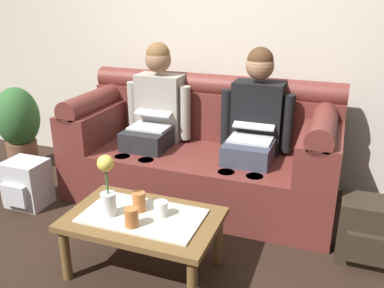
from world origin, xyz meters
TOP-DOWN VIEW (x-y plane):
  - ground_plane at (0.00, 0.00)m, footprint 14.00×14.00m
  - back_wall_patterned at (0.00, 1.70)m, footprint 6.00×0.12m
  - couch at (-0.00, 1.17)m, footprint 2.09×0.88m
  - person_left at (-0.41, 1.17)m, footprint 0.56×0.67m
  - person_right at (0.41, 1.17)m, footprint 0.56×0.67m
  - coffee_table at (0.00, 0.11)m, footprint 0.88×0.56m
  - flower_vase at (-0.18, 0.05)m, footprint 0.09×0.09m
  - cup_near_left at (-0.04, 0.15)m, footprint 0.08×0.08m
  - cup_near_right at (0.00, -0.02)m, footprint 0.08×0.08m
  - cup_far_center at (0.10, 0.14)m, footprint 0.08×0.08m
  - backpack_left at (-1.23, 0.52)m, footprint 0.30×0.30m
  - backpack_right at (1.24, 0.69)m, footprint 0.33×0.30m
  - potted_plant at (-1.80, 1.12)m, footprint 0.40×0.40m

SIDE VIEW (x-z plane):
  - ground_plane at x=0.00m, z-range 0.00..0.00m
  - backpack_left at x=-1.23m, z-range 0.00..0.37m
  - backpack_right at x=1.24m, z-range 0.00..0.41m
  - coffee_table at x=0.00m, z-range 0.13..0.52m
  - couch at x=0.00m, z-range -0.11..0.86m
  - cup_far_center at x=0.10m, z-range 0.38..0.47m
  - potted_plant at x=-1.80m, z-range 0.04..0.82m
  - cup_near_right at x=0.00m, z-range 0.38..0.49m
  - cup_near_left at x=-0.04m, z-range 0.38..0.50m
  - flower_vase at x=-0.18m, z-range 0.38..0.75m
  - person_right at x=0.41m, z-range 0.05..1.27m
  - person_left at x=-0.41m, z-range 0.05..1.27m
  - back_wall_patterned at x=0.00m, z-range 0.00..2.90m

